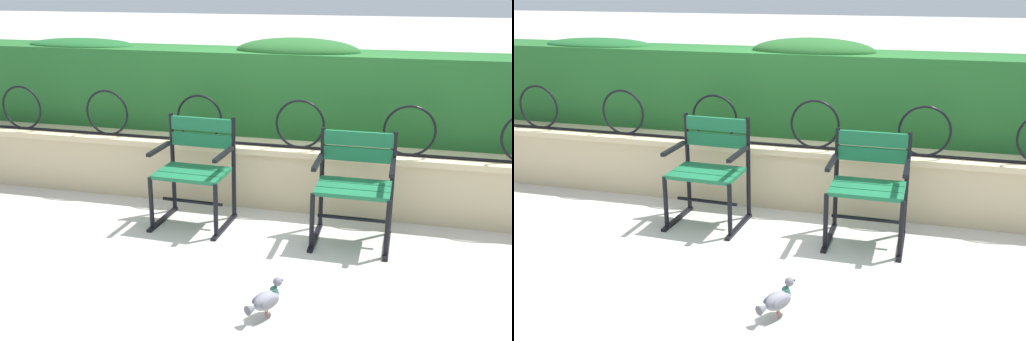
% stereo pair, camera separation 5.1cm
% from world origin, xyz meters
% --- Properties ---
extents(ground_plane, '(60.00, 60.00, 0.00)m').
position_xyz_m(ground_plane, '(0.00, 0.00, 0.00)').
color(ground_plane, '#BCB7AD').
extents(stone_wall, '(8.32, 0.41, 0.55)m').
position_xyz_m(stone_wall, '(0.00, 0.85, 0.28)').
color(stone_wall, '#C6B289').
rests_on(stone_wall, ground).
extents(iron_arch_fence, '(7.76, 0.02, 0.42)m').
position_xyz_m(iron_arch_fence, '(-0.21, 0.77, 0.73)').
color(iron_arch_fence, black).
rests_on(iron_arch_fence, stone_wall).
extents(hedge_row, '(8.15, 0.60, 0.87)m').
position_xyz_m(hedge_row, '(0.01, 1.32, 0.95)').
color(hedge_row, '#236028').
rests_on(hedge_row, stone_wall).
extents(park_chair_left, '(0.61, 0.54, 0.86)m').
position_xyz_m(park_chair_left, '(-0.56, 0.29, 0.46)').
color(park_chair_left, '#19663D').
rests_on(park_chair_left, ground).
extents(park_chair_right, '(0.58, 0.52, 0.83)m').
position_xyz_m(park_chair_right, '(0.72, 0.25, 0.45)').
color(park_chair_right, '#19663D').
rests_on(park_chair_right, ground).
extents(pigeon_far_side, '(0.20, 0.26, 0.22)m').
position_xyz_m(pigeon_far_side, '(0.34, -0.98, 0.11)').
color(pigeon_far_side, gray).
rests_on(pigeon_far_side, ground).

